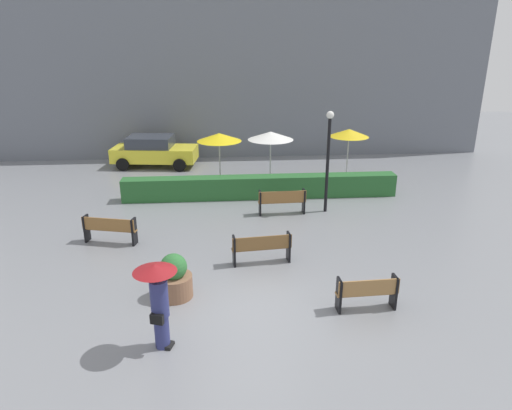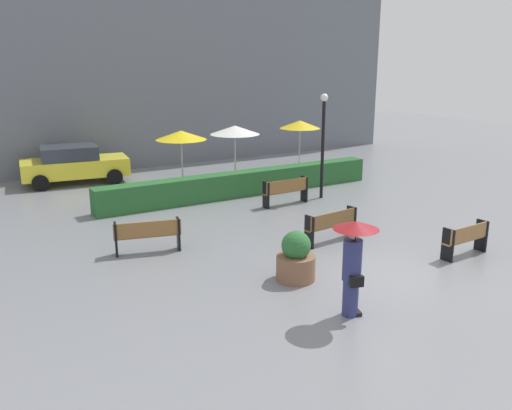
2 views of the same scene
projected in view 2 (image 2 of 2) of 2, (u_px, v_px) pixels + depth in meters
ground_plane at (377, 274)px, 13.03m from camera, size 60.00×60.00×0.00m
bench_far_left at (148, 234)px, 14.30m from camera, size 1.78×0.74×0.89m
bench_back_row at (286, 190)px, 19.00m from camera, size 1.79×0.41×0.93m
bench_near_right at (466, 238)px, 14.08m from camera, size 1.52×0.41×0.86m
bench_mid_center at (332, 224)px, 15.14m from camera, size 1.77×0.51×0.90m
pedestrian_with_umbrella at (353, 257)px, 10.58m from camera, size 0.90×0.90×2.02m
planter_pot at (296, 259)px, 12.58m from camera, size 0.92×0.92×1.19m
lamp_post at (323, 135)px, 19.51m from camera, size 0.28×0.28×3.82m
patio_umbrella_yellow at (181, 135)px, 20.64m from camera, size 1.95×1.95×2.36m
patio_umbrella_white at (235, 130)px, 21.54m from camera, size 1.99×1.99×2.43m
patio_umbrella_yellow_far at (300, 125)px, 23.94m from camera, size 1.80×1.80×2.36m
hedge_strip at (243, 183)px, 20.37m from camera, size 11.27×0.70×0.91m
building_facade at (144, 67)px, 25.08m from camera, size 28.00×1.20×9.24m
parked_car at (74, 164)px, 22.23m from camera, size 4.39×2.39×1.57m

